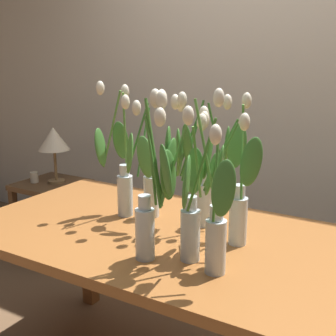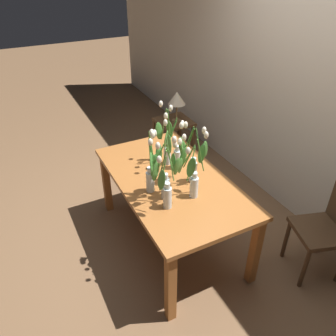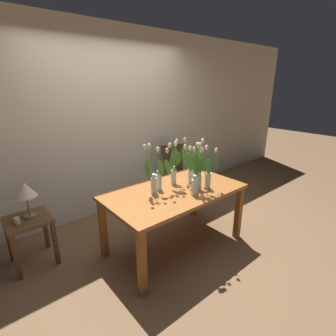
{
  "view_description": "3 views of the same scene",
  "coord_description": "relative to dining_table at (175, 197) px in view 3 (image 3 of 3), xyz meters",
  "views": [
    {
      "loc": [
        0.87,
        -1.41,
        1.42
      ],
      "look_at": [
        0.02,
        0.02,
        1.0
      ],
      "focal_mm": 47.21,
      "sensor_mm": 36.0,
      "label": 1
    },
    {
      "loc": [
        2.15,
        -1.13,
        2.43
      ],
      "look_at": [
        0.09,
        -0.08,
        0.92
      ],
      "focal_mm": 36.01,
      "sensor_mm": 36.0,
      "label": 2
    },
    {
      "loc": [
        -1.78,
        -2.0,
        1.91
      ],
      "look_at": [
        -0.05,
        0.06,
        1.0
      ],
      "focal_mm": 26.98,
      "sensor_mm": 36.0,
      "label": 3
    }
  ],
  "objects": [
    {
      "name": "side_table",
      "position": [
        -1.41,
        0.77,
        -0.22
      ],
      "size": [
        0.44,
        0.44,
        0.55
      ],
      "color": "brown",
      "rests_on": "ground"
    },
    {
      "name": "tulip_vase_1",
      "position": [
        -0.26,
        0.08,
        0.28
      ],
      "size": [
        0.17,
        0.16,
        0.58
      ],
      "color": "silver",
      "rests_on": "dining_table"
    },
    {
      "name": "tulip_vase_5",
      "position": [
        -0.14,
        0.09,
        0.27
      ],
      "size": [
        0.19,
        0.19,
        0.53
      ],
      "color": "silver",
      "rests_on": "dining_table"
    },
    {
      "name": "dining_table",
      "position": [
        0.0,
        0.0,
        0.0
      ],
      "size": [
        1.6,
        0.9,
        0.74
      ],
      "color": "#A3602D",
      "rests_on": "ground"
    },
    {
      "name": "room_wall_rear",
      "position": [
        0.0,
        1.42,
        0.7
      ],
      "size": [
        9.0,
        0.1,
        2.7
      ],
      "primitive_type": "cube",
      "color": "beige",
      "rests_on": "ground"
    },
    {
      "name": "tulip_vase_4",
      "position": [
        0.09,
        0.13,
        0.32
      ],
      "size": [
        0.23,
        0.26,
        0.56
      ],
      "color": "silver",
      "rests_on": "dining_table"
    },
    {
      "name": "pillar_candle",
      "position": [
        -1.51,
        0.71,
        -0.06
      ],
      "size": [
        0.06,
        0.06,
        0.07
      ],
      "primitive_type": "cylinder",
      "color": "beige",
      "rests_on": "side_table"
    },
    {
      "name": "tulip_vase_2",
      "position": [
        0.32,
        -0.23,
        0.27
      ],
      "size": [
        0.2,
        0.14,
        0.54
      ],
      "color": "silver",
      "rests_on": "dining_table"
    },
    {
      "name": "tulip_vase_0",
      "position": [
        0.11,
        -0.22,
        0.33
      ],
      "size": [
        0.14,
        0.14,
        0.59
      ],
      "color": "silver",
      "rests_on": "dining_table"
    },
    {
      "name": "tulip_vase_6",
      "position": [
        0.22,
        -0.16,
        0.3
      ],
      "size": [
        0.2,
        0.23,
        0.59
      ],
      "color": "silver",
      "rests_on": "dining_table"
    },
    {
      "name": "table_lamp",
      "position": [
        -1.37,
        0.79,
        0.21
      ],
      "size": [
        0.22,
        0.22,
        0.4
      ],
      "color": "olive",
      "rests_on": "side_table"
    },
    {
      "name": "tulip_vase_3",
      "position": [
        0.28,
        0.03,
        0.32
      ],
      "size": [
        0.27,
        0.25,
        0.56
      ],
      "color": "silver",
      "rests_on": "dining_table"
    },
    {
      "name": "dining_chair",
      "position": [
        0.9,
        1.02,
        -0.12
      ],
      "size": [
        0.5,
        0.5,
        0.93
      ],
      "color": "#4C331E",
      "rests_on": "ground"
    },
    {
      "name": "ground_plane",
      "position": [
        0.0,
        0.0,
        -0.65
      ],
      "size": [
        18.0,
        18.0,
        0.0
      ],
      "primitive_type": "plane",
      "color": "brown"
    }
  ]
}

